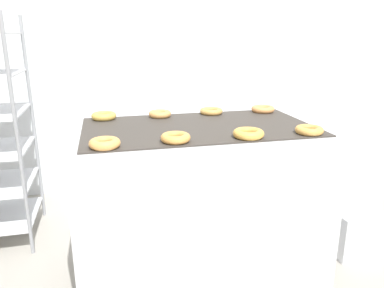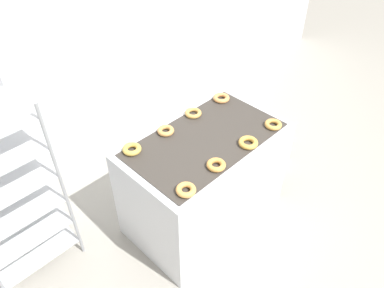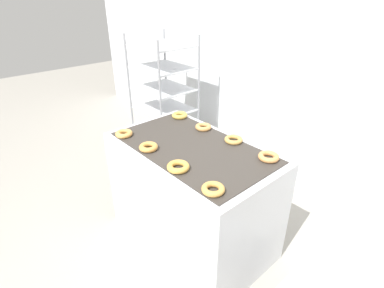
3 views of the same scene
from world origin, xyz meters
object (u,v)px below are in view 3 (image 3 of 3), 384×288
donut_far_left (180,115)px  donut_far_right (269,157)px  donut_far_midleft (203,127)px  donut_near_left (124,134)px  donut_near_midleft (148,147)px  donut_near_right (213,189)px  baking_rack_cart (164,99)px  donut_far_midright (234,140)px  donut_near_midright (178,167)px  fryer_machine (192,195)px

donut_far_left → donut_far_right: bearing=-0.9°
donut_far_left → donut_far_midleft: donut_far_left is taller
donut_near_left → donut_near_midleft: size_ratio=0.99×
donut_near_right → donut_far_midleft: bearing=140.2°
baking_rack_cart → donut_far_midright: size_ratio=10.80×
donut_near_midright → donut_far_midleft: size_ratio=1.12×
fryer_machine → donut_far_midleft: size_ratio=9.92×
donut_far_midright → donut_far_left: bearing=-179.8°
donut_near_right → donut_far_midright: size_ratio=0.99×
donut_far_left → donut_far_midleft: (0.33, -0.01, -0.00)m
donut_near_midright → donut_far_midleft: 0.66m
donut_far_midleft → donut_far_midright: size_ratio=0.95×
fryer_machine → donut_far_midright: size_ratio=9.46×
donut_near_midleft → donut_far_midleft: bearing=88.9°
fryer_machine → donut_near_midright: size_ratio=8.87×
fryer_machine → donut_far_midleft: 0.58m
donut_near_midright → donut_far_right: 0.65m
fryer_machine → donut_far_midleft: bearing=121.2°
donut_far_midleft → fryer_machine: bearing=-58.8°
fryer_machine → donut_far_left: bearing=149.8°
donut_near_midleft → donut_far_left: donut_far_left is taller
donut_near_midleft → donut_near_midright: size_ratio=0.92×
fryer_machine → donut_near_midright: donut_near_midright is taller
donut_far_midright → donut_far_right: size_ratio=0.96×
fryer_machine → donut_far_midright: (0.16, 0.29, 0.48)m
baking_rack_cart → donut_near_midright: baking_rack_cart is taller
donut_far_right → donut_far_midright: bearing=177.2°
donut_far_left → donut_far_right: 1.00m
donut_far_left → donut_far_midleft: size_ratio=1.06×
donut_near_midright → donut_near_right: (0.33, -0.00, -0.00)m
donut_far_left → donut_far_midright: size_ratio=1.01×
fryer_machine → donut_far_right: bearing=29.0°
baking_rack_cart → donut_near_left: 1.34m
donut_near_midleft → donut_near_right: size_ratio=0.99×
donut_near_midleft → donut_far_left: size_ratio=0.98×
donut_near_left → fryer_machine: bearing=30.2°
fryer_machine → donut_far_midright: donut_far_midright is taller
fryer_machine → donut_near_midleft: donut_near_midleft is taller
fryer_machine → baking_rack_cart: 1.57m
donut_near_midleft → donut_near_right: 0.69m
donut_near_midright → donut_far_midright: size_ratio=1.07×
donut_far_midleft → donut_near_right: bearing=-39.8°
donut_near_midright → donut_far_left: same height
donut_near_midleft → donut_near_right: bearing=-0.8°
donut_near_left → donut_near_right: size_ratio=0.99×
baking_rack_cart → donut_far_midleft: (1.18, -0.46, 0.16)m
donut_near_midright → donut_far_right: donut_near_midright is taller
fryer_machine → donut_near_midleft: size_ratio=9.59×
fryer_machine → donut_near_midright: bearing=-57.5°
baking_rack_cart → donut_far_midleft: 1.28m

